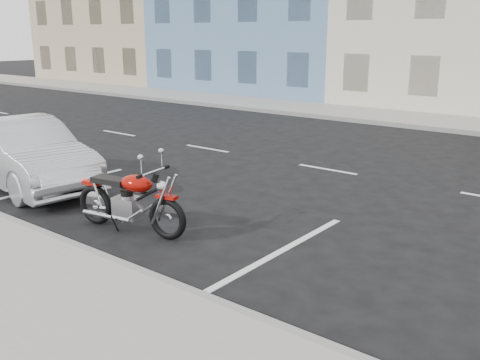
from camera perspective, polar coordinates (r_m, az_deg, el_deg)
name	(u,v)px	position (r m, az deg, el deg)	size (l,w,h in m)	color
ground	(406,183)	(12.58, 17.27, -0.31)	(120.00, 120.00, 0.00)	black
sidewalk_far	(369,115)	(22.35, 13.64, 6.77)	(80.00, 3.40, 0.15)	gray
curb_far	(350,120)	(20.83, 11.63, 6.30)	(80.00, 0.12, 0.16)	gray
motorcycle	(169,210)	(8.67, -7.62, -3.15)	(2.24, 0.81, 1.13)	black
sedan_silver	(25,153)	(12.49, -21.97, 2.64)	(1.56, 4.49, 1.48)	#B8BBC1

